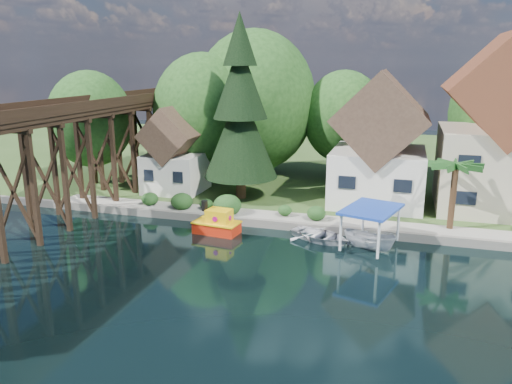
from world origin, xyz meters
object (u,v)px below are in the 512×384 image
Objects in this scene: trestle_bridge at (61,154)px; palm_tree at (456,168)px; house_left at (379,148)px; house_center at (498,136)px; conifer at (240,112)px; boat_white_a at (320,234)px; boat_canopy at (370,232)px; shed at (175,156)px; tugboat at (217,224)px.

trestle_bridge reaches higher than palm_tree.
trestle_bridge is 25.42m from house_left.
house_center is 0.89× the size of conifer.
conifer is at bearing 71.24° from boat_white_a.
house_left is 8.12m from palm_tree.
boat_canopy is (0.22, -10.36, -3.90)m from house_left.
conifer is 17.68m from palm_tree.
boat_canopy is at bearing 1.16° from trestle_bridge.
shed is 20.42m from boat_canopy.
house_left is 15.39m from tugboat.
house_left is 9.10m from house_center.
house_center is 16.90m from boat_white_a.
house_center is at bearing 3.18° from house_left.
tugboat is (-19.63, -10.70, -5.70)m from house_center.
house_center is at bearing 19.49° from trestle_bridge.
house_center is at bearing 7.37° from conifer.
trestle_bridge reaches higher than boat_canopy.
shed is (-18.00, -1.50, -1.31)m from house_left.
shed is 2.25× the size of tugboat.
house_center is 3.97× the size of tugboat.
palm_tree reaches higher than boat_white_a.
house_left is 2.50× the size of boat_white_a.
trestle_bridge reaches higher than tugboat.
conifer is at bearing -169.39° from house_left.
boat_canopy is at bearing -35.08° from conifer.
palm_tree is (28.53, 4.88, -0.36)m from trestle_bridge.
shed is at bearing 169.30° from palm_tree.
trestle_bridge is 14.68m from conifer.
house_center is 7.46m from palm_tree.
boat_canopy is at bearing -25.93° from shed.
palm_tree is 10.48m from boat_white_a.
house_left reaches higher than tugboat.
conifer reaches higher than house_left.
boat_white_a is (14.80, -8.07, -3.37)m from shed.
shed is 1.78× the size of boat_white_a.
tugboat is (7.37, -8.70, -3.11)m from shed.
conifer is 15.81m from boat_canopy.
house_center is 3.15× the size of boat_white_a.
tugboat is (12.37, 0.62, -4.63)m from trestle_bridge.
conifer is (6.53, -0.65, 4.19)m from shed.
palm_tree is at bearing -44.31° from boat_white_a.
conifer reaches higher than shed.
shed reaches higher than boat_canopy.
house_left reaches higher than boat_white_a.
trestle_bridge is 20.44m from boat_white_a.
boat_white_a is (-3.20, -9.57, -4.68)m from house_left.
tugboat is 7.47m from boat_white_a.
house_left reaches higher than shed.
trestle_bridge is 13.22m from tugboat.
boat_canopy reaches higher than boat_white_a.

